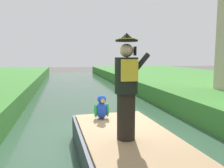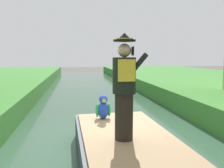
# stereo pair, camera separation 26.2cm
# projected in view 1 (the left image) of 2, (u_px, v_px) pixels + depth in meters

# --- Properties ---
(ground_plane) EXTENTS (80.00, 80.00, 0.00)m
(ground_plane) POSITION_uv_depth(u_px,v_px,m) (115.00, 147.00, 5.52)
(ground_plane) COLOR #4C4742
(canal_water) EXTENTS (5.29, 48.00, 0.10)m
(canal_water) POSITION_uv_depth(u_px,v_px,m) (115.00, 145.00, 5.52)
(canal_water) COLOR #33513D
(canal_water) RESTS_ON ground
(boat) EXTENTS (1.95, 4.26, 0.61)m
(boat) POSITION_uv_depth(u_px,v_px,m) (133.00, 155.00, 4.14)
(boat) COLOR #333842
(boat) RESTS_ON canal_water
(person_pirate) EXTENTS (0.61, 0.42, 1.85)m
(person_pirate) POSITION_uv_depth(u_px,v_px,m) (127.00, 87.00, 3.99)
(person_pirate) COLOR black
(person_pirate) RESTS_ON boat
(parrot_plush) EXTENTS (0.36, 0.35, 0.57)m
(parrot_plush) POSITION_uv_depth(u_px,v_px,m) (102.00, 108.00, 5.40)
(parrot_plush) COLOR blue
(parrot_plush) RESTS_ON boat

